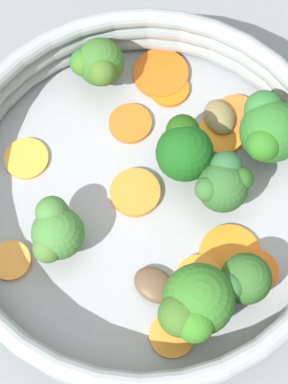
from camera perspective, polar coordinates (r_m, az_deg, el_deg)
The scene contains 24 objects.
ground_plane at distance 0.48m, azimuth -0.00°, elevation -1.23°, with size 4.00×4.00×0.00m, color slate.
skillet at distance 0.47m, azimuth -0.00°, elevation -0.95°, with size 0.26×0.26×0.01m, color #939699.
skillet_rim_wall at distance 0.45m, azimuth -0.00°, elevation 0.31°, with size 0.28×0.28×0.04m.
carrot_slice_0 at distance 0.47m, azimuth -0.65°, elevation 0.13°, with size 0.04×0.04×0.01m, color orange.
carrot_slice_1 at distance 0.45m, azimuth 4.93°, elevation -7.66°, with size 0.03×0.03×0.00m, color orange.
carrot_slice_2 at distance 0.46m, azimuth 10.27°, elevation -6.54°, with size 0.03×0.03×0.01m, color orange.
carrot_slice_3 at distance 0.49m, azimuth 6.91°, elevation 5.23°, with size 0.03×0.03×0.00m, color orange.
carrot_slice_4 at distance 0.46m, azimuth 7.91°, elevation -5.16°, with size 0.04×0.04×0.00m, color orange.
carrot_slice_5 at distance 0.51m, azimuth 1.49°, elevation 10.48°, with size 0.04×0.04×0.00m, color #D95C15.
carrot_slice_6 at distance 0.50m, azimuth 8.15°, elevation 6.78°, with size 0.03×0.03×0.01m, color orange.
carrot_slice_7 at distance 0.50m, azimuth 2.27°, elevation 9.13°, with size 0.03×0.03×0.00m, color orange.
carrot_slice_8 at distance 0.49m, azimuth -1.23°, elevation 6.12°, with size 0.03×0.03×0.00m, color orange.
carrot_slice_9 at distance 0.44m, azimuth 2.50°, elevation -12.59°, with size 0.03×0.03×0.01m, color orange.
carrot_slice_10 at distance 0.48m, azimuth -10.41°, elevation 2.95°, with size 0.03×0.03×0.00m, color gold.
carrot_slice_11 at distance 0.46m, azimuth -11.75°, elevation -6.01°, with size 0.03×0.03×0.01m, color #F9983A.
broccoli_floret_0 at distance 0.44m, azimuth -7.84°, elevation -3.50°, with size 0.04×0.04×0.04m.
broccoli_floret_1 at distance 0.43m, azimuth 8.76°, elevation -7.76°, with size 0.04×0.03×0.04m.
broccoli_floret_2 at distance 0.46m, azimuth 11.21°, elevation 5.55°, with size 0.05×0.05×0.05m.
broccoli_floret_3 at distance 0.41m, azimuth 4.58°, elevation -9.94°, with size 0.05×0.05×0.05m.
broccoli_floret_4 at distance 0.45m, azimuth 3.58°, elevation 3.88°, with size 0.04×0.04×0.05m.
broccoli_floret_5 at distance 0.49m, azimuth -4.19°, elevation 11.30°, with size 0.04×0.04×0.04m.
broccoli_floret_6 at distance 0.44m, azimuth 7.06°, elevation 0.75°, with size 0.04×0.04×0.04m.
mushroom_piece_0 at distance 0.49m, azimuth 6.74°, elevation 6.63°, with size 0.03×0.02×0.01m, color olive.
mushroom_piece_1 at distance 0.44m, azimuth 0.97°, elevation -8.26°, with size 0.03×0.02×0.01m, color brown.
Camera 1 is at (0.13, 0.09, 0.45)m, focal length 60.00 mm.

